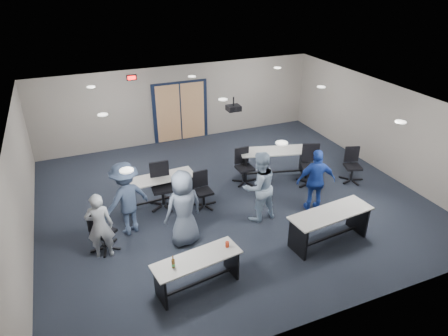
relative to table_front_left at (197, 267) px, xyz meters
name	(u,v)px	position (x,y,z in m)	size (l,w,h in m)	color
floor	(230,198)	(1.94, 2.86, -0.50)	(10.00, 10.00, 0.00)	black
back_wall	(180,104)	(1.94, 7.36, 0.85)	(10.00, 0.04, 2.70)	gray
front_wall	(336,259)	(1.94, -1.64, 0.85)	(10.00, 0.04, 2.70)	gray
left_wall	(20,191)	(-3.06, 2.86, 0.85)	(0.04, 9.00, 2.70)	gray
right_wall	(381,127)	(6.94, 2.86, 0.85)	(0.04, 9.00, 2.70)	gray
ceiling	(231,104)	(1.94, 2.86, 2.20)	(10.00, 9.00, 0.04)	silver
double_door	(181,112)	(1.94, 7.33, 0.55)	(2.00, 0.07, 2.20)	black
exit_sign	(132,78)	(0.34, 7.31, 1.95)	(0.32, 0.07, 0.18)	black
ceiling_projector	(234,108)	(2.24, 3.36, 1.91)	(0.35, 0.32, 0.37)	black
ceiling_can_lights	(227,102)	(1.94, 3.11, 2.17)	(6.24, 5.74, 0.02)	white
table_front_left	(197,267)	(0.00, 0.00, 0.00)	(1.83, 0.84, 0.98)	beige
table_front_right	(330,222)	(3.27, 0.21, 0.06)	(2.05, 0.85, 0.81)	beige
table_back_left	(159,186)	(0.10, 3.36, 0.03)	(1.93, 0.72, 0.77)	beige
table_back_right	(274,158)	(3.68, 3.56, 0.08)	(2.18, 1.20, 0.84)	beige
chair_back_a	(162,186)	(0.14, 3.17, 0.10)	(0.76, 0.76, 1.20)	black
chair_back_b	(204,191)	(1.13, 2.74, -0.01)	(0.61, 0.61, 0.97)	black
chair_back_c	(245,167)	(2.67, 3.49, 0.03)	(0.66, 0.66, 1.05)	black
chair_back_d	(311,166)	(4.40, 2.68, 0.09)	(0.74, 0.74, 1.19)	black
chair_loose_left	(103,231)	(-1.53, 1.92, 0.00)	(0.62, 0.62, 0.99)	black
chair_loose_right	(353,165)	(5.65, 2.37, 0.01)	(0.64, 0.64, 1.02)	black
person_gray	(100,226)	(-1.60, 1.70, 0.29)	(0.57, 0.38, 1.58)	#9CA2AA
person_plaid	(183,208)	(0.21, 1.48, 0.42)	(0.89, 0.58, 1.83)	slate
person_lightblue	(259,187)	(2.21, 1.71, 0.42)	(0.89, 0.69, 1.83)	#A8C3DE
person_navy	(316,181)	(3.73, 1.51, 0.35)	(1.00, 0.42, 1.71)	#1D3CA1
person_back	(126,199)	(-0.90, 2.38, 0.42)	(1.18, 0.68, 1.83)	#384966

